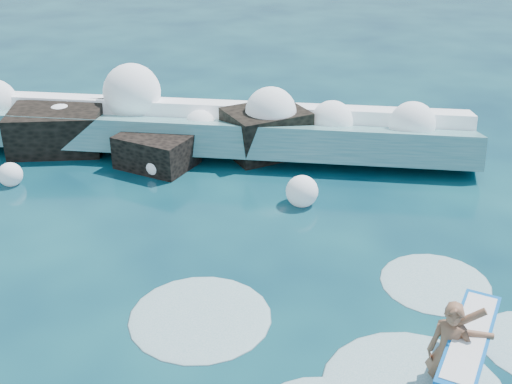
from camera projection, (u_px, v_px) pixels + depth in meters
ground at (160, 296)px, 11.59m from camera, size 200.00×200.00×0.00m
breaking_wave at (163, 128)px, 17.75m from camera, size 16.81×2.67×1.45m
rock_cluster at (151, 137)px, 17.25m from camera, size 8.37×3.42×1.42m
surfer_with_board at (453, 350)px, 9.34m from camera, size 1.29×2.90×1.71m
wave_spray at (170, 112)px, 17.42m from camera, size 14.81×4.78×2.19m
surf_foam at (374, 356)px, 10.15m from camera, size 8.65×5.79×0.14m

